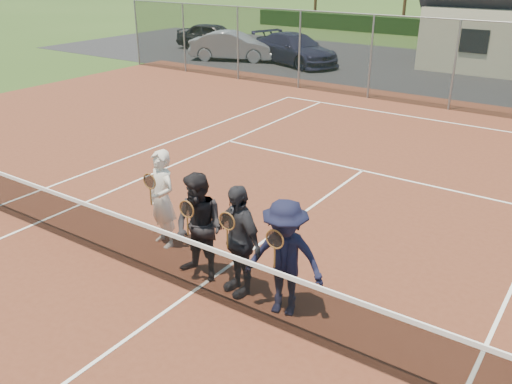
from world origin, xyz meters
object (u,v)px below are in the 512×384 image
player_d (285,258)px  player_b (199,228)px  car_b (233,46)px  tennis_net (191,264)px  car_a (214,36)px  player_c (238,240)px  player_a (162,199)px  car_c (295,49)px

player_d → player_b: bearing=178.4°
car_b → tennis_net: size_ratio=0.37×
tennis_net → car_a: bearing=127.8°
car_b → player_c: (12.60, -16.75, 0.21)m
car_a → car_b: car_a is taller
car_a → player_d: bearing=-147.8°
car_b → player_c: player_c is taller
player_a → player_c: (2.01, -0.46, -0.00)m
car_a → player_a: bearing=-152.4°
player_b → player_d: bearing=-1.6°
tennis_net → player_b: 0.62m
player_a → player_c: size_ratio=1.00×
car_c → player_c: bearing=-131.0°
car_b → player_d: (13.47, -16.82, 0.21)m
car_b → car_c: size_ratio=0.86×
player_b → car_a: bearing=128.1°
car_b → player_d: bearing=-163.3°
car_a → player_c: bearing=-149.3°
player_d → player_a: bearing=169.6°
player_a → tennis_net: bearing=-32.7°
tennis_net → player_c: bearing=39.7°
tennis_net → player_a: player_a is taller
player_a → player_b: same height
car_a → player_b: size_ratio=2.38×
car_a → car_b: 3.78m
car_a → car_b: (3.05, -2.24, -0.02)m
car_b → car_a: bearing=31.9°
car_a → car_c: bearing=-111.8°
car_a → player_c: 24.61m
player_a → player_b: bearing=-21.0°
car_c → tennis_net: 20.08m
car_a → player_d: 25.22m
player_a → player_d: same height
player_a → player_d: (2.88, -0.53, -0.00)m
car_a → player_d: (16.52, -19.05, 0.19)m
player_a → player_b: (1.26, -0.48, -0.00)m
car_b → player_d: size_ratio=2.40×
car_b → player_b: size_ratio=2.40×
car_a → player_a: size_ratio=2.38×
player_b → tennis_net: bearing=-67.4°
player_d → car_c: bearing=120.3°
car_a → car_c: size_ratio=0.85×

